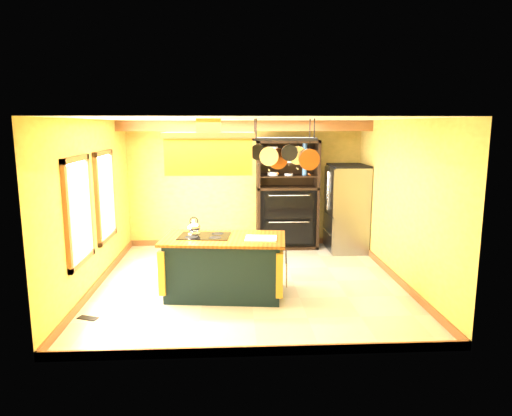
{
  "coord_description": "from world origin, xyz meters",
  "views": [
    {
      "loc": [
        -0.28,
        -7.32,
        2.61
      ],
      "look_at": [
        0.12,
        0.3,
        1.22
      ],
      "focal_mm": 32.0,
      "sensor_mm": 36.0,
      "label": 1
    }
  ],
  "objects": [
    {
      "name": "kitchen_island",
      "position": [
        -0.41,
        -0.54,
        0.47
      ],
      "size": [
        1.96,
        1.23,
        1.11
      ],
      "rotation": [
        0.0,
        0.0,
        -0.11
      ],
      "color": "black",
      "rests_on": "floor"
    },
    {
      "name": "hutch",
      "position": [
        0.89,
        2.25,
        0.89
      ],
      "size": [
        1.3,
        0.59,
        2.3
      ],
      "color": "black",
      "rests_on": "floor"
    },
    {
      "name": "ceiling",
      "position": [
        0.0,
        0.0,
        2.7
      ],
      "size": [
        5.0,
        5.0,
        0.0
      ],
      "primitive_type": "plane",
      "rotation": [
        3.14,
        0.0,
        0.0
      ],
      "color": "white",
      "rests_on": "wall_back"
    },
    {
      "name": "wall_left",
      "position": [
        -2.5,
        0.0,
        1.35
      ],
      "size": [
        0.02,
        5.0,
        2.7
      ],
      "primitive_type": "cube",
      "color": "#E6B854",
      "rests_on": "floor"
    },
    {
      "name": "ceiling_beam",
      "position": [
        0.0,
        1.7,
        2.59
      ],
      "size": [
        5.0,
        0.15,
        0.2
      ],
      "primitive_type": "cube",
      "color": "#915C2C",
      "rests_on": "ceiling"
    },
    {
      "name": "wall_front",
      "position": [
        0.0,
        -2.5,
        1.35
      ],
      "size": [
        5.0,
        0.02,
        2.7
      ],
      "primitive_type": "cube",
      "color": "#E6B854",
      "rests_on": "floor"
    },
    {
      "name": "floor",
      "position": [
        0.0,
        0.0,
        0.0
      ],
      "size": [
        5.0,
        5.0,
        0.0
      ],
      "primitive_type": "plane",
      "color": "beige",
      "rests_on": "ground"
    },
    {
      "name": "range_hood",
      "position": [
        -0.61,
        -0.54,
        2.23
      ],
      "size": [
        1.31,
        0.74,
        0.8
      ],
      "color": "#C07B30",
      "rests_on": "ceiling"
    },
    {
      "name": "refrigerator",
      "position": [
        2.1,
        1.9,
        0.86
      ],
      "size": [
        0.77,
        0.9,
        1.77
      ],
      "color": "gray",
      "rests_on": "floor"
    },
    {
      "name": "wall_back",
      "position": [
        0.0,
        2.5,
        1.35
      ],
      "size": [
        5.0,
        0.02,
        2.7
      ],
      "primitive_type": "cube",
      "color": "#E6B854",
      "rests_on": "floor"
    },
    {
      "name": "window_far",
      "position": [
        -2.47,
        0.6,
        1.4
      ],
      "size": [
        0.06,
        1.06,
        1.56
      ],
      "color": "#915C2C",
      "rests_on": "wall_left"
    },
    {
      "name": "window_near",
      "position": [
        -2.47,
        -0.8,
        1.4
      ],
      "size": [
        0.06,
        1.06,
        1.56
      ],
      "color": "#915C2C",
      "rests_on": "wall_left"
    },
    {
      "name": "pot_rack",
      "position": [
        0.5,
        -0.54,
        2.28
      ],
      "size": [
        1.03,
        0.47,
        0.75
      ],
      "color": "black",
      "rests_on": "ceiling"
    },
    {
      "name": "wall_right",
      "position": [
        2.5,
        0.0,
        1.35
      ],
      "size": [
        0.02,
        5.0,
        2.7
      ],
      "primitive_type": "cube",
      "color": "#E6B854",
      "rests_on": "floor"
    },
    {
      "name": "floor_register",
      "position": [
        -2.27,
        -1.33,
        0.01
      ],
      "size": [
        0.3,
        0.21,
        0.01
      ],
      "primitive_type": "cube",
      "rotation": [
        0.0,
        0.0,
        -0.35
      ],
      "color": "black",
      "rests_on": "floor"
    }
  ]
}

